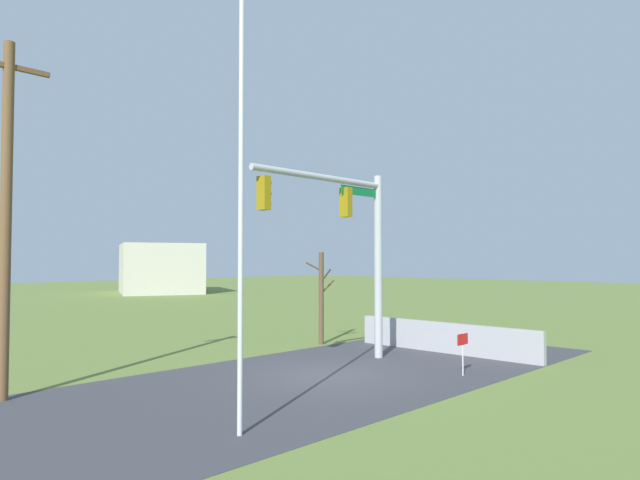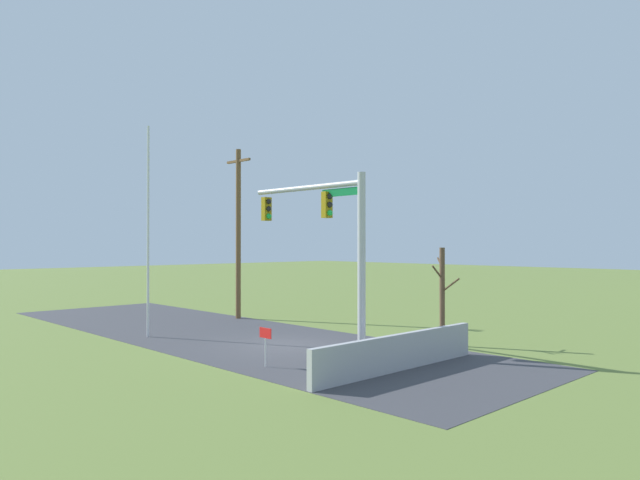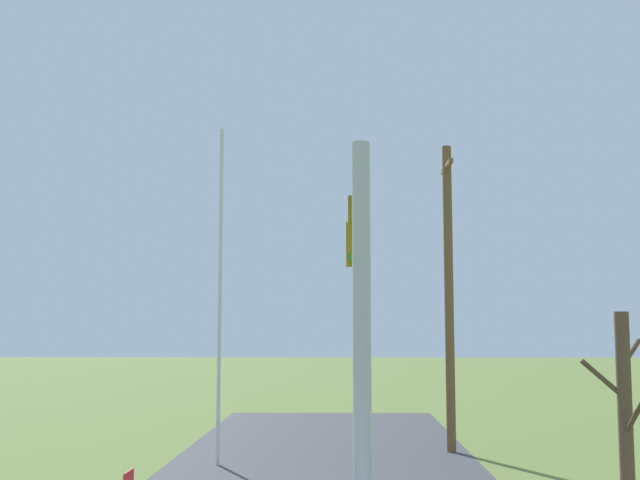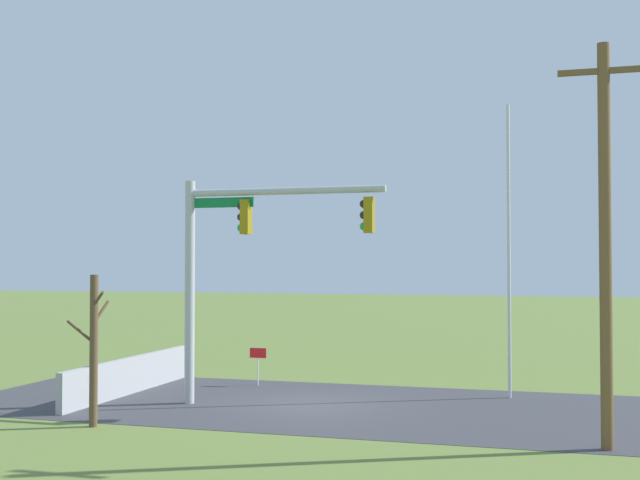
{
  "view_description": "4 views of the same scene",
  "coord_description": "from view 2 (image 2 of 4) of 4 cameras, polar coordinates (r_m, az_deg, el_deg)",
  "views": [
    {
      "loc": [
        -12.02,
        -11.38,
        3.35
      ],
      "look_at": [
        0.5,
        0.84,
        3.99
      ],
      "focal_mm": 31.54,
      "sensor_mm": 36.0,
      "label": 1
    },
    {
      "loc": [
        16.8,
        -14.14,
        3.81
      ],
      "look_at": [
        0.54,
        1.49,
        3.97
      ],
      "focal_mm": 32.66,
      "sensor_mm": 36.0,
      "label": 2
    },
    {
      "loc": [
        15.65,
        0.51,
        3.47
      ],
      "look_at": [
        -0.46,
        0.05,
        5.2
      ],
      "focal_mm": 45.7,
      "sensor_mm": 36.0,
      "label": 3
    },
    {
      "loc": [
        -6.53,
        21.69,
        3.95
      ],
      "look_at": [
        -0.36,
        0.26,
        4.61
      ],
      "focal_mm": 45.16,
      "sensor_mm": 36.0,
      "label": 4
    }
  ],
  "objects": [
    {
      "name": "bare_tree",
      "position": [
        22.47,
        11.89,
        -5.27
      ],
      "size": [
        1.27,
        1.02,
        3.69
      ],
      "color": "brown",
      "rests_on": "ground_plane"
    },
    {
      "name": "signal_mast",
      "position": [
        21.13,
        1.07,
        1.04
      ],
      "size": [
        5.8,
        0.38,
        6.3
      ],
      "color": "#B2B5BA",
      "rests_on": "ground_plane"
    },
    {
      "name": "sidewalk_corner",
      "position": [
        19.81,
        6.29,
        -11.49
      ],
      "size": [
        6.0,
        6.0,
        0.01
      ],
      "primitive_type": "cube",
      "color": "#B7B5AD",
      "rests_on": "ground_plane"
    },
    {
      "name": "open_sign",
      "position": [
        18.33,
        -5.37,
        -9.53
      ],
      "size": [
        0.56,
        0.04,
        1.22
      ],
      "color": "silver",
      "rests_on": "ground_plane"
    },
    {
      "name": "road_surface",
      "position": [
        25.44,
        -9.66,
        -9.02
      ],
      "size": [
        28.0,
        8.0,
        0.01
      ],
      "primitive_type": "cube",
      "color": "#3D3D42",
      "rests_on": "ground_plane"
    },
    {
      "name": "flagpole",
      "position": [
        24.92,
        -16.49,
        0.83
      ],
      "size": [
        0.1,
        0.1,
        8.69
      ],
      "primitive_type": "cylinder",
      "color": "silver",
      "rests_on": "ground_plane"
    },
    {
      "name": "utility_pole",
      "position": [
        30.16,
        -8.01,
        0.92
      ],
      "size": [
        1.9,
        0.26,
        8.7
      ],
      "color": "brown",
      "rests_on": "ground_plane"
    },
    {
      "name": "retaining_fence",
      "position": [
        17.97,
        7.73,
        -10.86
      ],
      "size": [
        0.2,
        7.35,
        1.1
      ],
      "primitive_type": "cube",
      "color": "#A8A8AD",
      "rests_on": "ground_plane"
    },
    {
      "name": "ground_plane",
      "position": [
        22.29,
        -3.78,
        -10.26
      ],
      "size": [
        160.0,
        160.0,
        0.0
      ],
      "primitive_type": "plane",
      "color": "olive"
    }
  ]
}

